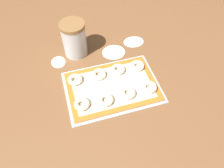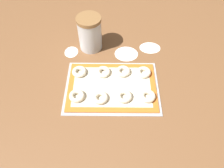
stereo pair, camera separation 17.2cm
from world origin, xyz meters
The scene contains 15 objects.
ground_plane centered at (0.00, 0.00, 0.00)m, with size 2.80×2.80×0.00m, color brown.
baking_tray centered at (-0.01, 0.00, 0.00)m, with size 0.41×0.29×0.01m.
baking_mat centered at (-0.01, 0.00, 0.01)m, with size 0.39×0.27×0.00m.
bagel_front_far_left centered at (-0.16, -0.06, 0.02)m, with size 0.07×0.07×0.02m.
bagel_front_mid_left centered at (-0.06, -0.07, 0.02)m, with size 0.07×0.07×0.02m.
bagel_front_mid_right centered at (0.04, -0.06, 0.02)m, with size 0.07×0.07×0.02m.
bagel_front_far_right centered at (0.14, -0.06, 0.02)m, with size 0.07×0.07×0.02m.
bagel_back_far_left centered at (-0.16, 0.07, 0.02)m, with size 0.07×0.07×0.02m.
bagel_back_mid_left centered at (-0.05, 0.07, 0.02)m, with size 0.07×0.07×0.02m.
bagel_back_mid_right centered at (0.04, 0.08, 0.02)m, with size 0.07×0.07×0.02m.
bagel_back_far_right centered at (0.13, 0.07, 0.02)m, with size 0.07×0.07×0.02m.
flour_canister centered at (-0.12, 0.26, 0.09)m, with size 0.12×0.12×0.18m.
flour_patch_near centered at (0.06, 0.21, 0.00)m, with size 0.12×0.10×0.00m.
flour_patch_far centered at (-0.22, 0.22, 0.00)m, with size 0.07×0.08×0.00m.
flour_patch_side centered at (0.18, 0.26, 0.00)m, with size 0.11×0.08×0.00m.
Camera 1 is at (-0.18, -0.55, 0.78)m, focal length 35.00 mm.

